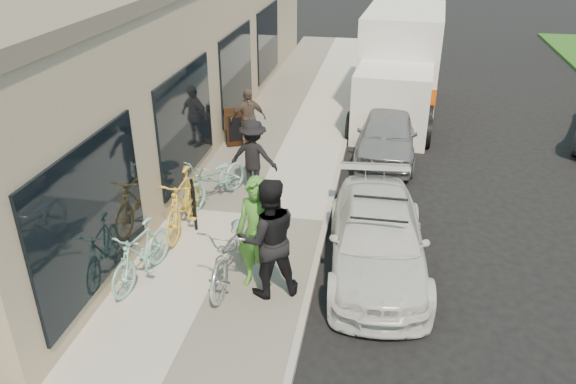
{
  "coord_description": "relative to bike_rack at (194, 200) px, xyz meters",
  "views": [
    {
      "loc": [
        0.5,
        -6.34,
        5.53
      ],
      "look_at": [
        -1.06,
        2.33,
        1.05
      ],
      "focal_mm": 35.0,
      "sensor_mm": 36.0,
      "label": 1
    }
  ],
  "objects": [
    {
      "name": "ground",
      "position": [
        2.89,
        -2.49,
        -0.64
      ],
      "size": [
        120.0,
        120.0,
        0.0
      ],
      "primitive_type": "plane",
      "color": "black",
      "rests_on": "ground"
    },
    {
      "name": "sidewalk",
      "position": [
        0.89,
        0.51,
        -0.56
      ],
      "size": [
        3.0,
        34.0,
        0.15
      ],
      "primitive_type": "cube",
      "color": "#B8B3A6",
      "rests_on": "ground"
    },
    {
      "name": "curb",
      "position": [
        2.44,
        0.51,
        -0.57
      ],
      "size": [
        0.12,
        34.0,
        0.13
      ],
      "primitive_type": "cube",
      "color": "#A09992",
      "rests_on": "ground"
    },
    {
      "name": "storefront",
      "position": [
        -2.35,
        5.5,
        1.49
      ],
      "size": [
        3.6,
        20.0,
        4.22
      ],
      "color": "tan",
      "rests_on": "ground"
    },
    {
      "name": "bike_rack",
      "position": [
        0.0,
        0.0,
        0.0
      ],
      "size": [
        0.26,
        0.53,
        0.81
      ],
      "rotation": [
        0.0,
        0.0,
        0.4
      ],
      "color": "black",
      "rests_on": "sidewalk"
    },
    {
      "name": "sandwich_board",
      "position": [
        -0.2,
        3.91,
        -0.02
      ],
      "size": [
        0.73,
        0.73,
        0.91
      ],
      "rotation": [
        0.0,
        0.0,
        0.41
      ],
      "color": "#301D0D",
      "rests_on": "sidewalk"
    },
    {
      "name": "sedan_white",
      "position": [
        3.44,
        -0.66,
        -0.07
      ],
      "size": [
        1.91,
        4.05,
        1.18
      ],
      "rotation": [
        0.0,
        0.0,
        0.08
      ],
      "color": "silver",
      "rests_on": "ground"
    },
    {
      "name": "sedan_silver",
      "position": [
        3.5,
        4.28,
        -0.04
      ],
      "size": [
        1.55,
        3.57,
        1.2
      ],
      "primitive_type": "imported",
      "rotation": [
        0.0,
        0.0,
        -0.04
      ],
      "color": "gray",
      "rests_on": "ground"
    },
    {
      "name": "moving_truck",
      "position": [
        3.73,
        7.93,
        0.65
      ],
      "size": [
        2.6,
        6.02,
        2.89
      ],
      "rotation": [
        0.0,
        0.0,
        -0.07
      ],
      "color": "white",
      "rests_on": "ground"
    },
    {
      "name": "tandem_bike",
      "position": [
        1.2,
        -1.54,
        0.06
      ],
      "size": [
        0.8,
        2.12,
        1.1
      ],
      "primitive_type": "imported",
      "rotation": [
        0.0,
        0.0,
        -0.03
      ],
      "color": "silver",
      "rests_on": "sidewalk"
    },
    {
      "name": "woman_rider",
      "position": [
        1.63,
        -1.7,
        0.45
      ],
      "size": [
        0.74,
        0.54,
        1.87
      ],
      "primitive_type": "imported",
      "rotation": [
        0.0,
        0.0,
        -0.15
      ],
      "color": "#478C2E",
      "rests_on": "sidewalk"
    },
    {
      "name": "man_standing",
      "position": [
        1.83,
        -1.85,
        0.48
      ],
      "size": [
        1.16,
        1.05,
        1.94
      ],
      "primitive_type": "imported",
      "rotation": [
        0.0,
        0.0,
        3.55
      ],
      "color": "black",
      "rests_on": "sidewalk"
    },
    {
      "name": "cruiser_bike_a",
      "position": [
        -0.22,
        -1.89,
        0.0
      ],
      "size": [
        0.73,
        1.69,
        0.98
      ],
      "primitive_type": "imported",
      "rotation": [
        0.0,
        0.0,
        -0.17
      ],
      "color": "#85C7B6",
      "rests_on": "sidewalk"
    },
    {
      "name": "cruiser_bike_b",
      "position": [
        0.14,
        0.94,
        -0.0
      ],
      "size": [
        1.36,
        1.95,
        0.97
      ],
      "primitive_type": "imported",
      "rotation": [
        0.0,
        0.0,
        -0.43
      ],
      "color": "#85C7B6",
      "rests_on": "sidewalk"
    },
    {
      "name": "cruiser_bike_c",
      "position": [
        -0.11,
        -0.24,
        0.08
      ],
      "size": [
        0.59,
        1.89,
        1.13
      ],
      "primitive_type": "imported",
      "rotation": [
        0.0,
        0.0,
        0.03
      ],
      "color": "gold",
      "rests_on": "sidewalk"
    },
    {
      "name": "bystander_a",
      "position": [
        0.79,
        1.54,
        0.3
      ],
      "size": [
        1.06,
        0.67,
        1.57
      ],
      "primitive_type": "imported",
      "rotation": [
        0.0,
        0.0,
        3.05
      ],
      "color": "black",
      "rests_on": "sidewalk"
    },
    {
      "name": "bystander_b",
      "position": [
        0.12,
        3.79,
        0.28
      ],
      "size": [
        0.97,
        0.76,
        1.53
      ],
      "primitive_type": "imported",
      "rotation": [
        0.0,
        0.0,
        0.5
      ],
      "color": "brown",
      "rests_on": "sidewalk"
    }
  ]
}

